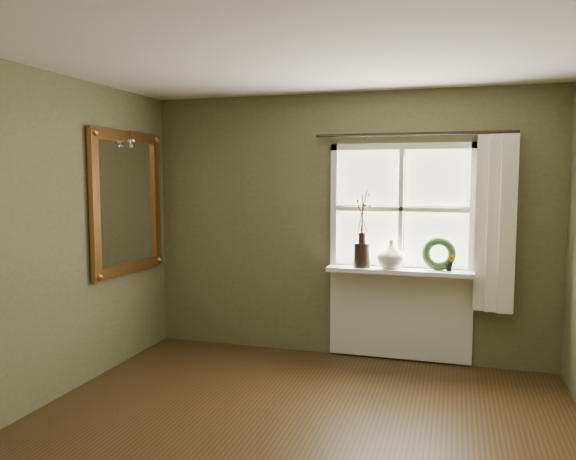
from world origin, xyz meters
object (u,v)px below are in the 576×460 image
(cream_vase, at_px, (391,254))
(gilt_mirror, at_px, (128,202))
(wreath, at_px, (439,257))
(dark_jug, at_px, (362,255))

(cream_vase, bearing_deg, gilt_mirror, -165.79)
(wreath, relative_size, gilt_mirror, 0.23)
(cream_vase, bearing_deg, dark_jug, 180.00)
(cream_vase, distance_m, wreath, 0.44)
(wreath, distance_m, gilt_mirror, 2.99)
(gilt_mirror, bearing_deg, cream_vase, 14.21)
(dark_jug, distance_m, gilt_mirror, 2.30)
(cream_vase, xyz_separation_m, gilt_mirror, (-2.44, -0.62, 0.49))
(cream_vase, height_order, wreath, wreath)
(cream_vase, distance_m, gilt_mirror, 2.56)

